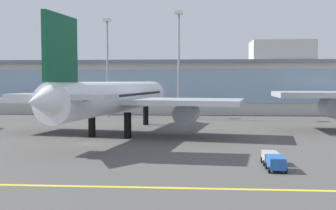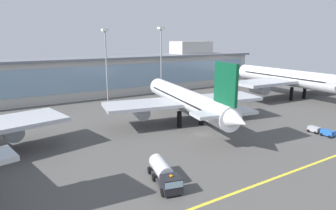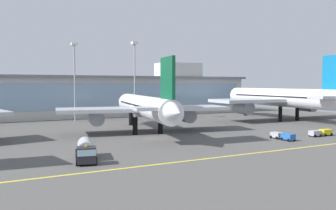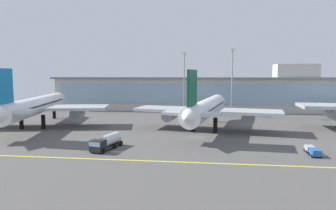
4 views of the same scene
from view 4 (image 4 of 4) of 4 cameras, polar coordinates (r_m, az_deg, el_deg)
The scene contains 9 objects.
ground_plane at distance 75.83m, azimuth 5.73°, elevation -5.89°, with size 180.00×180.00×0.00m, color #514F4C.
taxiway_centreline_stripe at distance 54.48m, azimuth 5.05°, elevation -10.56°, with size 144.00×0.50×0.01m, color yellow.
terminal_building at distance 128.16m, azimuth 7.17°, elevation 2.22°, with size 125.88×14.00×19.14m.
airliner_near_left at distance 96.03m, azimuth -23.24°, elevation -0.23°, with size 41.51×52.23×16.53m.
airliner_near_right at distance 83.69m, azimuth 7.10°, elevation -0.71°, with size 40.21×48.08×16.21m.
fuel_tanker_truck at distance 64.39m, azimuth -11.37°, elevation -6.71°, with size 4.68×9.36×2.90m.
baggage_tug_near at distance 65.28m, azimuth 25.14°, elevation -7.63°, with size 1.77×5.62×1.40m.
apron_light_mast_west at distance 110.32m, azimuth 11.77°, elevation 5.85°, with size 1.80×1.80×23.99m.
apron_light_mast_centre at distance 115.22m, azimuth 3.01°, elevation 5.76°, with size 1.80×1.80×23.28m.
Camera 4 is at (1.97, -74.24, 15.33)m, focal length 32.99 mm.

